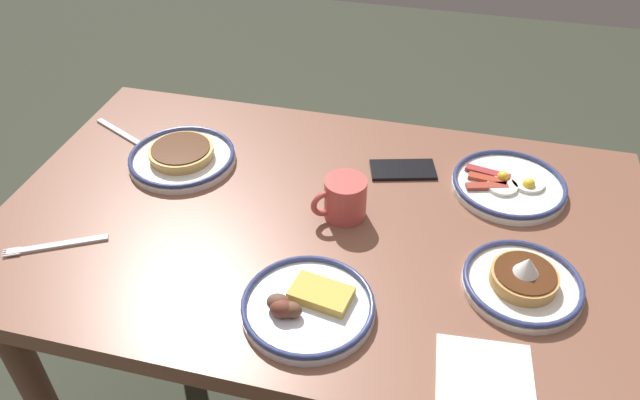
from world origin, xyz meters
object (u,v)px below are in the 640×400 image
Objects in this scene: plate_near_main at (182,156)px; paper_napkin at (485,376)px; plate_far_side at (523,281)px; tea_spoon at (131,139)px; plate_far_companion at (307,305)px; plate_center_pancakes at (509,185)px; fork_near at (56,245)px; cell_phone at (403,170)px; coffee_mug at (344,198)px.

plate_near_main is 0.81m from paper_napkin.
plate_far_side is 1.11× the size of tea_spoon.
plate_far_companion is at bearing 21.89° from plate_far_side.
plate_near_main is 0.53m from plate_far_companion.
fork_near is at bearing 25.08° from plate_center_pancakes.
plate_near_main is 0.50m from cell_phone.
coffee_mug is at bearing 27.38° from plate_center_pancakes.
coffee_mug is 0.57m from fork_near.
coffee_mug is (-0.39, 0.09, 0.03)m from plate_near_main.
plate_near_main is 1.00× the size of plate_center_pancakes.
coffee_mug is 0.60× the size of fork_near.
plate_far_companion reaches higher than paper_napkin.
tea_spoon is (0.55, -0.41, -0.01)m from plate_far_companion.
plate_center_pancakes is 0.55m from plate_far_companion.
plate_near_main is at bearing -31.13° from paper_napkin.
cell_phone is (-0.49, -0.09, -0.01)m from plate_near_main.
plate_far_companion is at bearing 88.53° from coffee_mug.
plate_far_side is (-0.36, -0.14, 0.00)m from plate_far_companion.
plate_far_companion reaches higher than tea_spoon.
plate_center_pancakes is at bearing -127.49° from plate_far_companion.
plate_far_side reaches higher than fork_near.
plate_far_side reaches higher than cell_phone.
plate_center_pancakes reaches higher than fork_near.
cell_phone is 0.54m from paper_napkin.
coffee_mug reaches higher than plate_far_side.
cell_phone is 0.96× the size of paper_napkin.
plate_near_main is 2.27× the size of coffee_mug.
plate_near_main is 1.35× the size of fork_near.
paper_napkin is at bearing 132.23° from coffee_mug.
plate_far_companion is at bearing 137.51° from plate_near_main.
coffee_mug is (-0.01, -0.26, 0.03)m from plate_far_companion.
tea_spoon is (0.65, 0.03, 0.00)m from cell_phone.
plate_center_pancakes is 0.49m from paper_napkin.
plate_center_pancakes is 1.61× the size of paper_napkin.
plate_center_pancakes is 1.68× the size of cell_phone.
cell_phone is at bearing -49.60° from plate_far_side.
cell_phone reaches higher than paper_napkin.
plate_far_side is 0.88m from fork_near.
plate_far_companion is at bearing -11.50° from paper_napkin.
plate_far_companion is 1.61× the size of cell_phone.
tea_spoon is at bearing -19.09° from plate_near_main.
paper_napkin is (-0.69, 0.42, -0.01)m from plate_near_main.
cell_phone is (0.23, -0.01, -0.01)m from plate_center_pancakes.
fork_near is (0.52, 0.23, -0.04)m from coffee_mug.
tea_spoon is (0.88, 0.02, -0.01)m from plate_center_pancakes.
plate_near_main is 1.04× the size of plate_far_companion.
coffee_mug is (0.35, -0.12, 0.03)m from plate_far_side.
cell_phone is at bearing -177.05° from tea_spoon.
plate_near_main reaches higher than plate_center_pancakes.
cell_phone is (-0.10, -0.44, -0.01)m from plate_far_companion.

